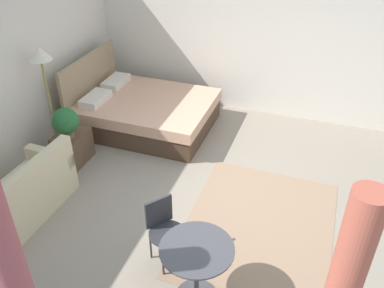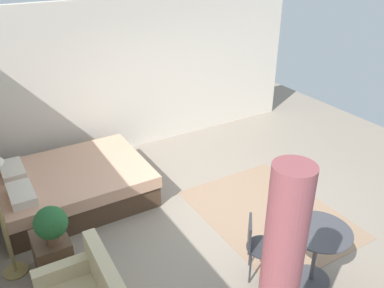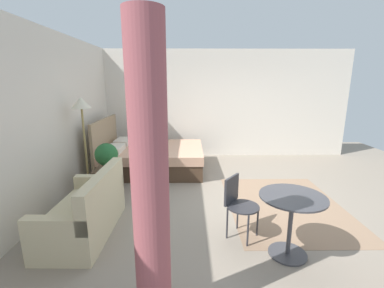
{
  "view_description": "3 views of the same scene",
  "coord_description": "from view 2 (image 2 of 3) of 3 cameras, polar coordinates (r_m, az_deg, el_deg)",
  "views": [
    {
      "loc": [
        -4.28,
        -1.06,
        3.78
      ],
      "look_at": [
        -0.23,
        0.38,
        0.97
      ],
      "focal_mm": 38.56,
      "sensor_mm": 36.0,
      "label": 1
    },
    {
      "loc": [
        -3.99,
        2.9,
        3.7
      ],
      "look_at": [
        0.73,
        0.11,
        0.87
      ],
      "focal_mm": 37.64,
      "sensor_mm": 36.0,
      "label": 2
    },
    {
      "loc": [
        -4.35,
        1.0,
        2.0
      ],
      "look_at": [
        0.57,
        0.95,
        0.83
      ],
      "focal_mm": 24.52,
      "sensor_mm": 36.0,
      "label": 3
    }
  ],
  "objects": [
    {
      "name": "balcony_table",
      "position": [
        5.01,
        17.23,
        -13.57
      ],
      "size": [
        0.75,
        0.75,
        0.75
      ],
      "color": "#3F3F44",
      "rests_on": "ground"
    },
    {
      "name": "bed",
      "position": [
        6.51,
        -16.98,
        -5.61
      ],
      "size": [
        1.72,
        2.23,
        1.19
      ],
      "color": "#473323",
      "rests_on": "ground"
    },
    {
      "name": "cafe_chair_near_window",
      "position": [
        4.94,
        9.25,
        -13.65
      ],
      "size": [
        0.58,
        0.58,
        0.81
      ],
      "color": "#2D2D33",
      "rests_on": "ground"
    },
    {
      "name": "area_rug",
      "position": [
        6.24,
        10.87,
        -9.65
      ],
      "size": [
        2.39,
        1.83,
        0.01
      ],
      "primitive_type": "cube",
      "color": "#93755B",
      "rests_on": "ground"
    },
    {
      "name": "wall_right",
      "position": [
        7.69,
        -7.01,
        9.73
      ],
      "size": [
        0.12,
        6.51,
        2.82
      ],
      "primitive_type": "cube",
      "color": "silver",
      "rests_on": "ground"
    },
    {
      "name": "ground_plane",
      "position": [
        6.18,
        4.44,
        -9.76
      ],
      "size": [
        8.5,
        9.51,
        0.02
      ],
      "primitive_type": "cube",
      "color": "gray"
    },
    {
      "name": "nightstand",
      "position": [
        5.39,
        -19.14,
        -14.46
      ],
      "size": [
        0.55,
        0.41,
        0.5
      ],
      "color": "brown",
      "rests_on": "ground"
    },
    {
      "name": "potted_plant",
      "position": [
        4.99,
        -19.37,
        -10.61
      ],
      "size": [
        0.39,
        0.39,
        0.47
      ],
      "color": "brown",
      "rests_on": "nightstand"
    }
  ]
}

